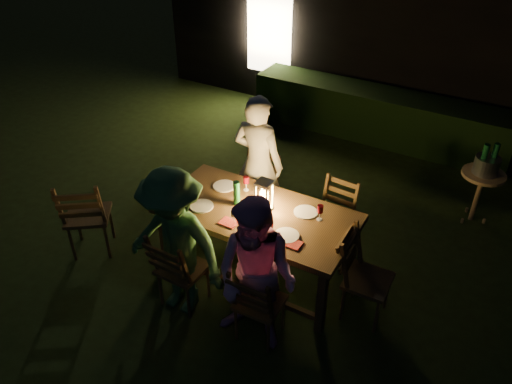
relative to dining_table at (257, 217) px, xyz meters
The scene contains 29 objects.
garden_envelope 6.32m from the dining_table, 85.41° to the left, with size 40.00×40.00×3.20m.
dining_table is the anchor object (origin of this frame).
chair_near_left 1.01m from the dining_table, 119.14° to the right, with size 0.44×0.48×0.99m.
chair_near_right 1.02m from the dining_table, 58.48° to the right, with size 0.45×0.48×0.95m.
chair_far_left 1.01m from the dining_table, 121.54° to the left, with size 0.48×0.51×0.98m.
chair_far_right 1.07m from the dining_table, 55.53° to the left, with size 0.44×0.47×0.93m.
chair_end 1.32m from the dining_table, ahead, with size 0.50×0.47×1.01m.
chair_spare 2.04m from the dining_table, 160.69° to the right, with size 0.70×0.71×1.08m.
person_house_side 0.94m from the dining_table, 119.93° to the left, with size 0.64×0.42×1.75m, color white.
person_opp_right 0.94m from the dining_table, 60.07° to the right, with size 0.79×0.61×1.62m, color #D391C0.
person_opp_left 0.94m from the dining_table, 117.59° to the right, with size 1.07×0.61×1.65m, color #397339.
lantern 0.25m from the dining_table, 46.17° to the left, with size 0.16×0.16×0.35m.
plate_far_left 0.60m from the dining_table, 159.37° to the left, with size 0.25×0.25×0.01m, color white.
plate_near_left 0.60m from the dining_table, 157.03° to the right, with size 0.25×0.25×0.01m, color white.
plate_far_right 0.51m from the dining_table, 27.22° to the left, with size 0.25×0.25×0.01m, color white.
plate_near_right 0.51m from the dining_table, 24.88° to the right, with size 0.25×0.25×0.01m, color white.
wineglass_a 0.45m from the dining_table, 138.15° to the left, with size 0.06×0.06×0.18m, color #59070F, non-canonical shape.
wineglass_b 0.75m from the dining_table, 169.37° to the right, with size 0.06×0.06×0.18m, color #59070F, non-canonical shape.
wineglass_c 0.45m from the dining_table, 41.85° to the right, with size 0.06×0.06×0.18m, color #59070F, non-canonical shape.
wineglass_d 0.67m from the dining_table, 17.36° to the left, with size 0.06×0.06×0.18m, color #59070F, non-canonical shape.
wineglass_e 0.36m from the dining_table, 107.26° to the right, with size 0.06×0.06×0.18m, color silver, non-canonical shape.
bottle_table 0.34m from the dining_table, behind, with size 0.07×0.07×0.28m, color #0F471E.
napkin_left 0.36m from the dining_table, 113.94° to the right, with size 0.18×0.14×0.01m, color red.
napkin_right 0.63m from the dining_table, 27.44° to the right, with size 0.18×0.14×0.01m, color red.
phone 0.69m from the dining_table, 153.01° to the right, with size 0.14×0.07×0.01m, color black.
side_table 2.96m from the dining_table, 50.43° to the left, with size 0.52×0.52×0.70m.
ice_bucket 2.96m from the dining_table, 50.43° to the left, with size 0.30×0.30×0.22m, color #A5A8AD.
bottle_bucket_a 2.89m from the dining_table, 50.69° to the left, with size 0.07×0.07×0.32m, color #0F471E.
bottle_bucket_b 3.02m from the dining_table, 50.18° to the left, with size 0.07×0.07×0.32m, color #0F471E.
Camera 1 is at (1.61, -3.71, 3.92)m, focal length 35.00 mm.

